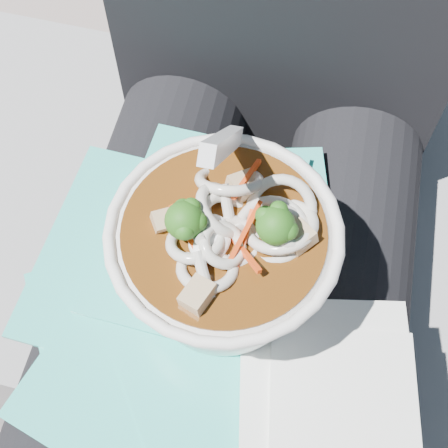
% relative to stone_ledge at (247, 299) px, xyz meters
% --- Properties ---
extents(ground, '(20.00, 20.00, 0.00)m').
position_rel_stone_ledge_xyz_m(ground, '(0.00, -0.15, -0.24)').
color(ground, slate).
rests_on(ground, ground).
extents(stone_ledge, '(1.02, 0.54, 0.47)m').
position_rel_stone_ledge_xyz_m(stone_ledge, '(0.00, 0.00, 0.00)').
color(stone_ledge, gray).
rests_on(stone_ledge, ground).
extents(lap, '(0.34, 0.48, 0.14)m').
position_rel_stone_ledge_xyz_m(lap, '(0.00, -0.15, 0.31)').
color(lap, black).
rests_on(lap, stone_ledge).
extents(person_body, '(0.34, 0.94, 1.01)m').
position_rel_stone_ledge_xyz_m(person_body, '(0.00, -0.06, 0.33)').
color(person_body, black).
rests_on(person_body, ground).
extents(plastic_bag, '(0.29, 0.36, 0.01)m').
position_rel_stone_ledge_xyz_m(plastic_bag, '(-0.03, -0.16, 0.39)').
color(plastic_bag, '#2DBEB1').
rests_on(plastic_bag, lap).
extents(napkins, '(0.16, 0.16, 0.01)m').
position_rel_stone_ledge_xyz_m(napkins, '(0.10, -0.22, 0.40)').
color(napkins, white).
rests_on(napkins, plastic_bag).
extents(udon_bowl, '(0.19, 0.19, 0.20)m').
position_rel_stone_ledge_xyz_m(udon_bowl, '(-0.00, -0.15, 0.45)').
color(udon_bowl, white).
rests_on(udon_bowl, plastic_bag).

